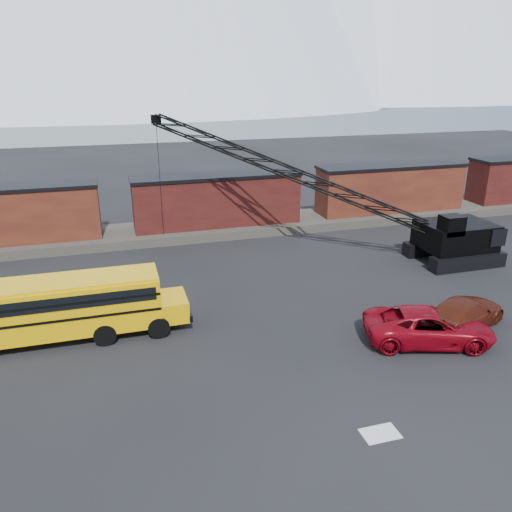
{
  "coord_description": "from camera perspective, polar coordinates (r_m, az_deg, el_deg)",
  "views": [
    {
      "loc": [
        -8.16,
        -17.14,
        12.61
      ],
      "look_at": [
        -0.85,
        7.77,
        3.0
      ],
      "focal_mm": 35.0,
      "sensor_mm": 36.0,
      "label": 1
    }
  ],
  "objects": [
    {
      "name": "school_bus",
      "position": [
        26.34,
        -21.21,
        -5.41
      ],
      "size": [
        11.65,
        2.65,
        3.19
      ],
      "color": "#E0A404",
      "rests_on": "ground"
    },
    {
      "name": "crawler_crane",
      "position": [
        35.53,
        4.36,
        9.32
      ],
      "size": [
        22.44,
        12.17,
        9.93
      ],
      "color": "black",
      "rests_on": "ground"
    },
    {
      "name": "red_pickup",
      "position": [
        26.17,
        19.14,
        -7.57
      ],
      "size": [
        6.84,
        4.6,
        1.74
      ],
      "primitive_type": "imported",
      "rotation": [
        0.0,
        0.0,
        1.27
      ],
      "color": "maroon",
      "rests_on": "ground"
    },
    {
      "name": "ground",
      "position": [
        22.79,
        7.79,
        -13.49
      ],
      "size": [
        160.0,
        160.0,
        0.0
      ],
      "primitive_type": "plane",
      "color": "black",
      "rests_on": "ground"
    },
    {
      "name": "maroon_suv",
      "position": [
        28.2,
        22.63,
        -6.08
      ],
      "size": [
        6.11,
        4.47,
        1.64
      ],
      "primitive_type": "imported",
      "rotation": [
        0.0,
        0.0,
        2.0
      ],
      "color": "#4C190D",
      "rests_on": "ground"
    },
    {
      "name": "gravel_berm",
      "position": [
        41.82,
        -4.39,
        3.21
      ],
      "size": [
        120.0,
        5.0,
        0.7
      ],
      "primitive_type": "cube",
      "color": "#4E4940",
      "rests_on": "ground"
    },
    {
      "name": "boxcar_mid",
      "position": [
        41.18,
        -4.48,
        6.42
      ],
      "size": [
        13.7,
        3.1,
        4.17
      ],
      "color": "#4B1715",
      "rests_on": "gravel_berm"
    },
    {
      "name": "boxcar_east_near",
      "position": [
        47.04,
        15.11,
        7.53
      ],
      "size": [
        13.7,
        3.1,
        4.17
      ],
      "color": "#401612",
      "rests_on": "gravel_berm"
    },
    {
      "name": "snow_patch",
      "position": [
        20.16,
        14.01,
        -19.09
      ],
      "size": [
        1.4,
        0.9,
        0.02
      ],
      "primitive_type": "cube",
      "color": "silver",
      "rests_on": "ground"
    },
    {
      "name": "boxcar_west_near",
      "position": [
        41.11,
        -26.89,
        4.24
      ],
      "size": [
        13.7,
        3.1,
        4.17
      ],
      "color": "#401612",
      "rests_on": "gravel_berm"
    }
  ]
}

